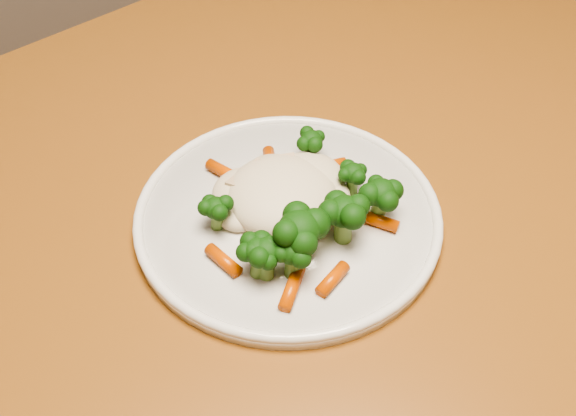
% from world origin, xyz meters
% --- Properties ---
extents(dining_table, '(1.42, 1.14, 0.75)m').
position_xyz_m(dining_table, '(0.15, 0.08, 0.65)').
color(dining_table, '#915721').
rests_on(dining_table, ground).
extents(plate, '(0.29, 0.29, 0.01)m').
position_xyz_m(plate, '(0.09, 0.02, 0.76)').
color(plate, white).
rests_on(plate, dining_table).
extents(meal, '(0.19, 0.20, 0.05)m').
position_xyz_m(meal, '(0.09, 0.01, 0.78)').
color(meal, beige).
rests_on(meal, plate).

